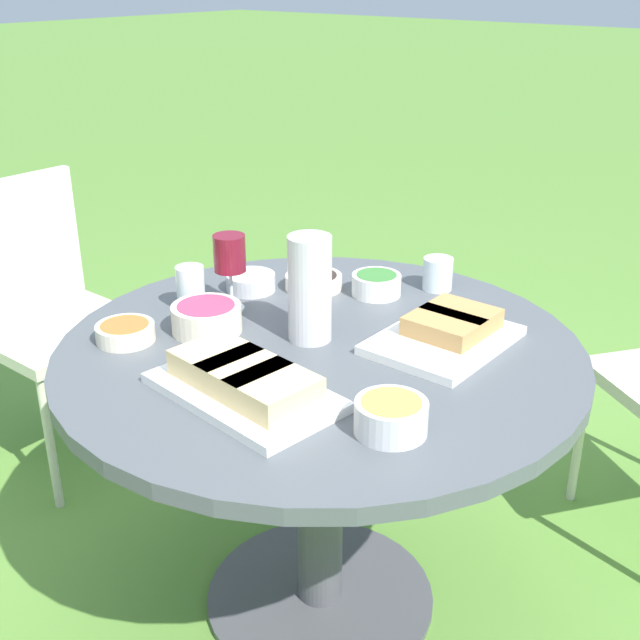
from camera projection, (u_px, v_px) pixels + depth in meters
name	position (u px, v px, depth m)	size (l,w,h in m)	color
ground_plane	(320.00, 598.00, 2.03)	(40.00, 40.00, 0.00)	#5B8C38
dining_table	(320.00, 398.00, 1.80)	(1.15, 1.15, 0.71)	#4C4C51
chair_near_right	(42.00, 301.00, 2.46)	(0.42, 0.44, 0.89)	beige
water_pitcher	(310.00, 288.00, 1.73)	(0.10, 0.10, 0.24)	silver
wine_glass	(230.00, 256.00, 1.87)	(0.08, 0.08, 0.19)	silver
platter_bread_main	(448.00, 331.00, 1.75)	(0.24, 0.32, 0.06)	white
platter_charcuterie	(244.00, 382.00, 1.52)	(0.40, 0.25, 0.07)	white
bowl_fries	(391.00, 415.00, 1.41)	(0.13, 0.13, 0.06)	silver
bowl_salad	(376.00, 283.00, 2.00)	(0.12, 0.12, 0.05)	white
bowl_olives	(314.00, 281.00, 2.04)	(0.14, 0.14, 0.04)	beige
bowl_dip_red	(207.00, 317.00, 1.80)	(0.16, 0.16, 0.06)	beige
bowl_dip_cream	(251.00, 281.00, 2.03)	(0.12, 0.12, 0.04)	silver
bowl_roasted_veg	(125.00, 332.00, 1.76)	(0.13, 0.13, 0.04)	beige
cup_water_near	(191.00, 288.00, 1.90)	(0.07, 0.07, 0.11)	silver
cup_water_far	(438.00, 274.00, 2.03)	(0.08, 0.08, 0.08)	silver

